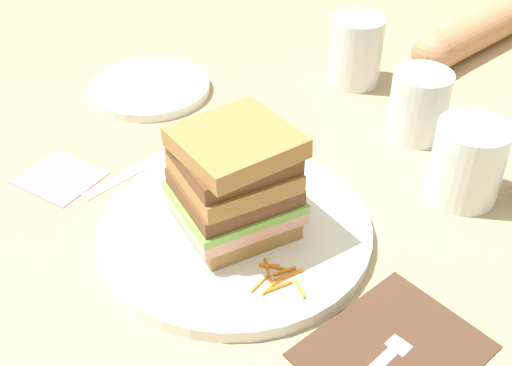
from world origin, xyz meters
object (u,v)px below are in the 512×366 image
knife (149,163)px  side_plate (150,88)px  empty_tumbler_1 (356,51)px  napkin_dark (393,350)px  sandwich (234,182)px  main_plate (235,229)px  napkin_pink (60,177)px  juice_glass (466,167)px  fork (378,363)px  empty_tumbler_0 (419,105)px

knife → side_plate: (-0.15, 0.10, 0.00)m
knife → empty_tumbler_1: bearing=85.3°
napkin_dark → sandwich: bearing=-178.7°
main_plate → napkin_dark: bearing=1.2°
empty_tumbler_1 → side_plate: (-0.18, -0.24, -0.04)m
side_plate → napkin_pink: (0.10, -0.20, -0.01)m
side_plate → juice_glass: bearing=16.5°
main_plate → knife: main_plate is taller
sandwich → empty_tumbler_1: size_ratio=1.39×
fork → side_plate: side_plate is taller
fork → main_plate: bearing=175.1°
main_plate → empty_tumbler_0: 0.30m
main_plate → sandwich: sandwich is taller
empty_tumbler_0 → side_plate: (-0.32, -0.19, -0.04)m
main_plate → napkin_pink: main_plate is taller
main_plate → fork: size_ratio=1.75×
sandwich → side_plate: sandwich is taller
fork → empty_tumbler_0: size_ratio=1.86×
side_plate → fork: bearing=-13.4°
empty_tumbler_1 → side_plate: empty_tumbler_1 is taller
main_plate → napkin_dark: 0.21m
empty_tumbler_0 → main_plate: bearing=-91.5°
napkin_dark → knife: (-0.38, -0.00, 0.00)m
napkin_dark → napkin_pink: same height
juice_glass → napkin_pink: (-0.34, -0.33, -0.04)m
napkin_dark → empty_tumbler_0: bearing=124.3°
knife → empty_tumbler_1: size_ratio=2.01×
side_plate → empty_tumbler_1: bearing=54.1°
sandwich → napkin_dark: bearing=1.3°
empty_tumbler_0 → napkin_pink: size_ratio=1.00×
side_plate → sandwich: bearing=-18.8°
main_plate → empty_tumbler_1: size_ratio=2.91×
knife → napkin_pink: size_ratio=2.25×
fork → empty_tumbler_1: bearing=133.7°
sandwich → fork: size_ratio=0.83×
fork → side_plate: size_ratio=0.96×
fork → napkin_pink: bearing=-170.2°
juice_glass → sandwich: bearing=-116.9°
napkin_pink → empty_tumbler_1: bearing=80.4°
empty_tumbler_0 → side_plate: empty_tumbler_0 is taller
sandwich → empty_tumbler_0: bearing=88.6°
main_plate → side_plate: (-0.32, 0.11, -0.00)m
knife → side_plate: bearing=144.9°
main_plate → side_plate: bearing=161.2°
napkin_dark → napkin_pink: size_ratio=1.73×
knife → napkin_dark: bearing=0.0°
main_plate → juice_glass: (0.12, 0.24, 0.03)m
main_plate → fork: main_plate is taller
napkin_dark → side_plate: side_plate is taller
knife → juice_glass: size_ratio=2.15×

